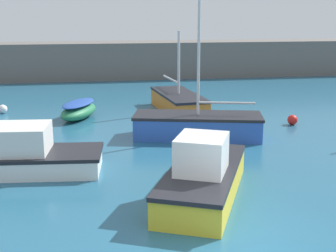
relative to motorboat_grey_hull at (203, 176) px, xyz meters
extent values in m
cube|color=#235B7A|center=(-0.15, -2.83, -0.74)|extent=(120.00, 120.00, 0.20)
cube|color=#66605B|center=(-0.15, 25.53, 0.78)|extent=(52.24, 3.61, 2.85)
cube|color=yellow|center=(0.03, 0.08, -0.26)|extent=(3.73, 5.36, 0.77)
cube|color=black|center=(0.03, 0.08, 0.18)|extent=(3.81, 5.47, 0.12)
cube|color=silver|center=(-0.12, -0.27, 0.70)|extent=(1.83, 1.94, 1.14)
cube|color=#2D56B7|center=(1.34, 6.48, -0.20)|extent=(5.57, 3.08, 0.89)
cube|color=black|center=(1.34, 6.48, 0.31)|extent=(5.69, 3.14, 0.12)
cylinder|color=silver|center=(1.34, 6.48, 3.16)|extent=(0.12, 0.12, 5.83)
cylinder|color=silver|center=(2.49, 6.19, 0.88)|extent=(2.33, 0.66, 0.09)
ellipsoid|color=#287A4C|center=(-3.72, 10.99, -0.28)|extent=(2.41, 3.39, 0.72)
ellipsoid|color=#23479E|center=(-3.72, 10.99, 0.13)|extent=(2.17, 3.05, 0.24)
cube|color=orange|center=(1.52, 11.80, -0.21)|extent=(2.31, 5.26, 0.86)
cube|color=black|center=(1.52, 11.80, 0.28)|extent=(2.35, 5.36, 0.12)
cylinder|color=silver|center=(1.52, 11.80, 1.92)|extent=(0.14, 0.14, 3.40)
cylinder|color=silver|center=(1.37, 13.30, 0.89)|extent=(0.42, 3.02, 0.11)
cube|color=white|center=(-5.87, 3.15, -0.35)|extent=(6.18, 2.59, 0.59)
cube|color=black|center=(-5.87, 3.15, 0.01)|extent=(6.30, 2.64, 0.12)
cube|color=silver|center=(-5.42, 3.11, 0.46)|extent=(1.94, 1.86, 1.02)
sphere|color=white|center=(-7.70, 12.88, -0.41)|extent=(0.46, 0.46, 0.46)
sphere|color=red|center=(6.29, 7.96, -0.40)|extent=(0.48, 0.48, 0.48)
camera|label=1|loc=(-3.09, -12.33, 4.61)|focal=50.00mm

